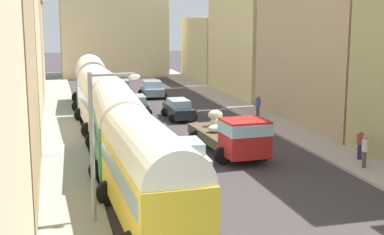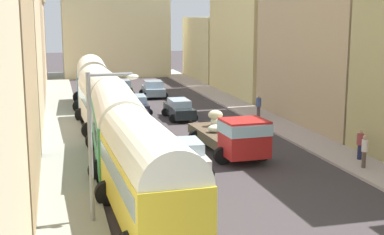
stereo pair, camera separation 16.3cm
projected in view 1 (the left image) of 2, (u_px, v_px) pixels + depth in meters
name	position (u px, v px, depth m)	size (l,w,h in m)	color
ground_plane	(162.00, 118.00, 40.25)	(154.00, 154.00, 0.00)	#3D3538
sidewalk_left	(62.00, 122.00, 38.44)	(2.50, 70.00, 0.14)	gray
sidewalk_right	(253.00, 113.00, 42.04)	(2.50, 70.00, 0.14)	#B2A19B
building_left_3	(9.00, 43.00, 46.49)	(5.89, 9.33, 10.46)	tan
building_left_4	(23.00, 41.00, 58.09)	(4.64, 13.95, 9.64)	beige
building_right_2	(324.00, 43.00, 37.85)	(4.58, 14.14, 11.30)	tan
building_right_3	(251.00, 34.00, 51.56)	(5.07, 13.08, 11.60)	#D5C485
building_right_4	(209.00, 49.00, 64.31)	(4.09, 11.89, 7.36)	#C9BE8A
distant_church	(113.00, 21.00, 67.93)	(12.97, 7.70, 19.68)	beige
parked_bus_0	(149.00, 170.00, 19.22)	(3.38, 8.79, 3.88)	gold
parked_bus_1	(118.00, 121.00, 27.77)	(3.52, 9.98, 4.00)	#389461
parked_bus_2	(102.00, 96.00, 36.33)	(3.53, 8.97, 4.01)	beige
parked_bus_3	(91.00, 80.00, 44.87)	(3.57, 8.18, 4.14)	teal
cargo_truck_0	(233.00, 135.00, 29.22)	(3.32, 7.52, 2.33)	#AE1D1B
car_0	(179.00, 109.00, 40.02)	(2.14, 4.35, 1.46)	black
car_1	(152.00, 89.00, 50.68)	(2.51, 4.08, 1.56)	gray
car_2	(186.00, 157.00, 26.01)	(2.29, 4.00, 1.65)	silver
car_3	(136.00, 105.00, 42.03)	(2.26, 4.31, 1.45)	black
car_4	(121.00, 88.00, 51.13)	(2.42, 3.80, 1.58)	#232C20
pedestrian_0	(258.00, 105.00, 40.05)	(0.55, 0.55, 1.79)	#524043
pedestrian_1	(365.00, 150.00, 26.58)	(0.31, 0.31, 1.80)	brown
pedestrian_2	(360.00, 144.00, 28.18)	(0.45, 0.45, 1.70)	#1E2045
streetlamp_near	(100.00, 133.00, 19.33)	(1.87, 0.28, 5.59)	gray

